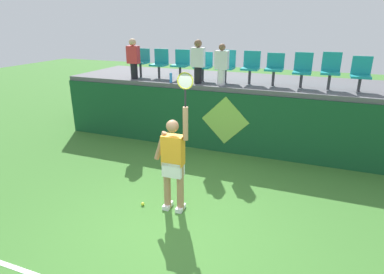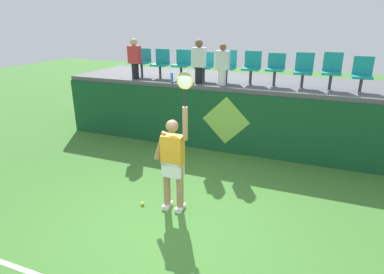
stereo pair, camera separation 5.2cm
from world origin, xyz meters
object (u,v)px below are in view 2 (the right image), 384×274
tennis_player (173,160)px  stadium_chair_8 (332,69)px  stadium_chair_6 (276,67)px  stadium_chair_7 (304,69)px  stadium_chair_0 (143,60)px  stadium_chair_4 (227,65)px  spectator_2 (223,64)px  stadium_chair_2 (182,63)px  stadium_chair_1 (161,62)px  stadium_chair_3 (205,65)px  stadium_chair_9 (362,73)px  spectator_1 (135,58)px  stadium_chair_5 (252,66)px  tennis_ball (143,204)px  spectator_0 (199,61)px  water_bottle (172,78)px

tennis_player → stadium_chair_8: bearing=57.3°
stadium_chair_6 → stadium_chair_7: size_ratio=0.96×
stadium_chair_0 → stadium_chair_4: 2.61m
spectator_2 → stadium_chair_2: bearing=161.1°
stadium_chair_1 → spectator_2: (2.00, -0.46, 0.09)m
stadium_chair_3 → stadium_chair_6: stadium_chair_6 is taller
stadium_chair_0 → stadium_chair_9: stadium_chair_0 is taller
stadium_chair_8 → spectator_1: (-5.22, -0.45, 0.10)m
stadium_chair_6 → stadium_chair_8: (1.33, 0.01, 0.02)m
stadium_chair_0 → stadium_chair_1: bearing=0.6°
stadium_chair_5 → stadium_chair_7: size_ratio=0.99×
tennis_player → spectator_2: (-0.15, 3.37, 1.28)m
tennis_ball → stadium_chair_3: stadium_chair_3 is taller
spectator_2 → stadium_chair_0: bearing=170.2°
stadium_chair_4 → stadium_chair_0: bearing=-179.8°
spectator_0 → tennis_ball: bearing=-86.9°
spectator_2 → stadium_chair_8: bearing=10.0°
stadium_chair_6 → stadium_chair_7: bearing=0.8°
stadium_chair_1 → stadium_chair_5: (2.66, -0.00, 0.02)m
stadium_chair_2 → stadium_chair_8: (3.94, 0.01, 0.02)m
spectator_1 → spectator_2: (2.61, -0.01, -0.05)m
stadium_chair_9 → stadium_chair_3: bearing=-179.9°
water_bottle → stadium_chair_6: size_ratio=0.32×
tennis_player → stadium_chair_7: bearing=64.6°
stadium_chair_8 → tennis_ball: bearing=-127.8°
spectator_1 → stadium_chair_4: bearing=9.7°
water_bottle → stadium_chair_3: size_ratio=0.34×
spectator_2 → water_bottle: bearing=-173.8°
stadium_chair_3 → spectator_0: bearing=-90.0°
tennis_player → water_bottle: (-1.52, 3.22, 0.88)m
stadium_chair_7 → stadium_chair_5: bearing=-179.8°
tennis_ball → stadium_chair_6: 4.83m
stadium_chair_2 → stadium_chair_7: bearing=0.1°
tennis_player → stadium_chair_4: bearing=92.2°
stadium_chair_5 → spectator_1: bearing=-172.2°
stadium_chair_0 → stadium_chair_9: bearing=0.1°
stadium_chair_6 → stadium_chair_0: bearing=-180.0°
tennis_ball → stadium_chair_1: (-1.54, 3.95, 2.15)m
stadium_chair_8 → spectator_0: bearing=-172.0°
stadium_chair_3 → spectator_1: bearing=-167.3°
stadium_chair_8 → stadium_chair_1: bearing=-180.0°
tennis_player → stadium_chair_8: (2.46, 3.83, 1.23)m
tennis_ball → stadium_chair_3: (-0.19, 3.95, 2.14)m
stadium_chair_8 → spectator_0: (-3.26, -0.46, 0.11)m
spectator_1 → spectator_2: spectator_1 is taller
stadium_chair_3 → stadium_chair_9: 3.93m
stadium_chair_2 → stadium_chair_8: bearing=0.1°
spectator_2 → tennis_player: bearing=-87.5°
stadium_chair_3 → stadium_chair_4: bearing=0.7°
tennis_player → stadium_chair_1: (-2.15, 3.83, 1.20)m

